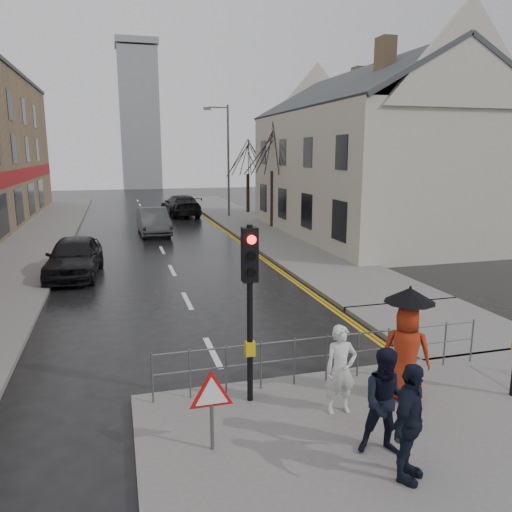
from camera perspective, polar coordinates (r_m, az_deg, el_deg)
ground at (r=9.83m, az=-1.54°, el=-17.50°), size 120.00×120.00×0.00m
left_pavement at (r=31.98m, az=-23.44°, el=2.29°), size 4.00×44.00×0.14m
right_pavement at (r=34.73m, az=-1.21°, el=3.94°), size 4.00×40.00×0.14m
pavement_bridge_right at (r=14.96m, az=20.51°, el=-7.45°), size 4.00×4.20×0.14m
building_right_cream at (r=29.84m, az=12.74°, el=11.45°), size 9.00×16.40×10.10m
church_tower at (r=70.53m, az=-13.16°, el=14.90°), size 5.00×5.00×18.00m
traffic_signal_near_left at (r=9.12m, az=-0.71°, el=-3.14°), size 0.28×0.27×3.40m
guard_railing_front at (r=10.55m, az=8.11°, el=-10.32°), size 7.14×0.04×1.00m
warning_sign at (r=8.15m, az=-5.10°, el=-15.80°), size 0.80×0.07×1.35m
street_lamp at (r=37.16m, az=-3.46°, el=11.61°), size 1.83×0.25×8.00m
tree_near at (r=31.79m, az=1.92°, el=12.37°), size 2.40×2.40×6.58m
tree_far at (r=39.62m, az=-0.94°, el=11.23°), size 2.40×2.40×5.64m
pedestrian_a at (r=9.35m, az=9.65°, el=-12.67°), size 0.62×0.42×1.65m
pedestrian_b at (r=8.30m, az=14.78°, el=-15.85°), size 1.01×0.89×1.74m
pedestrian_with_umbrella at (r=9.98m, az=16.87°, el=-9.28°), size 1.09×0.99×2.21m
pedestrian_d at (r=7.79m, az=17.09°, el=-17.77°), size 1.07×1.01×1.78m
car_parked at (r=20.78m, az=-20.06°, el=-0.08°), size 2.24×4.79×1.58m
car_mid at (r=30.36m, az=-11.65°, el=3.92°), size 1.82×4.78×1.56m
car_far at (r=38.97m, az=-8.59°, el=5.76°), size 2.79×5.74×1.61m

